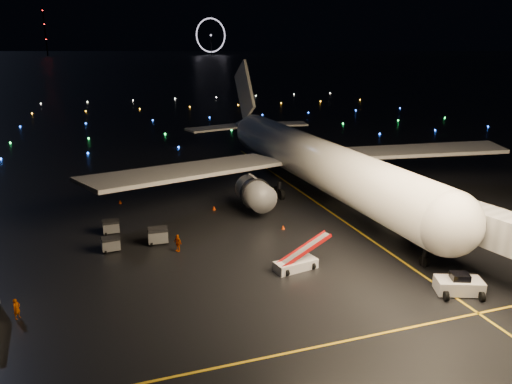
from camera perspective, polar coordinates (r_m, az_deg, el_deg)
ground at (r=338.93m, az=-16.36°, el=12.74°), size 2000.00×2000.00×0.00m
lane_centre at (r=63.61m, az=8.95°, el=-2.59°), size 0.25×80.00×0.02m
lane_cross at (r=36.75m, az=2.99°, el=-18.03°), size 60.00×0.25×0.02m
airliner at (r=70.90m, az=5.51°, el=6.94°), size 64.35×61.35×17.65m
pushback_tug at (r=47.23m, az=22.19°, el=-9.64°), size 4.37×3.31×1.86m
belt_loader at (r=47.95m, az=4.58°, el=-7.19°), size 6.35×2.75×2.98m
crew_a at (r=44.42m, az=-25.68°, el=-11.93°), size 0.72×0.74×1.72m
crew_c at (r=52.63m, az=-8.94°, el=-5.76°), size 0.97×1.15×1.84m
safety_cone_0 at (r=58.25m, az=3.11°, el=-4.01°), size 0.49×0.49×0.48m
safety_cone_1 at (r=67.13m, az=2.08°, el=-1.11°), size 0.47×0.47×0.50m
safety_cone_2 at (r=64.82m, az=-4.81°, el=-1.81°), size 0.60×0.60×0.55m
safety_cone_3 at (r=69.52m, az=-15.27°, el=-1.07°), size 0.61×0.61×0.52m
ferris_wheel at (r=780.48m, az=-5.18°, el=17.26°), size 49.33×16.80×52.00m
radio_mast at (r=779.17m, az=-22.96°, el=16.50°), size 1.80×1.80×64.00m
taxiway_lights at (r=146.31m, az=-12.26°, el=8.38°), size 164.00×92.00×0.36m
baggage_cart_0 at (r=54.23m, az=-16.28°, el=-5.74°), size 1.91×1.42×1.53m
baggage_cart_1 at (r=54.95m, az=-11.15°, el=-4.93°), size 2.16×1.58×1.77m
baggage_cart_2 at (r=59.05m, az=-16.24°, el=-3.86°), size 1.81×1.28×1.53m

